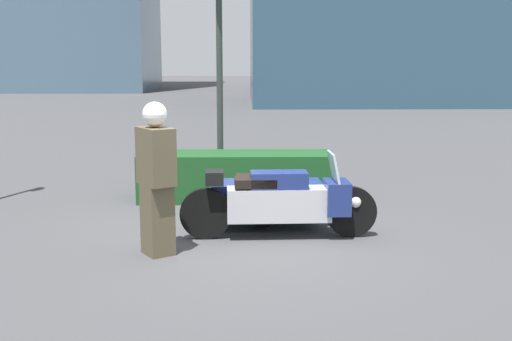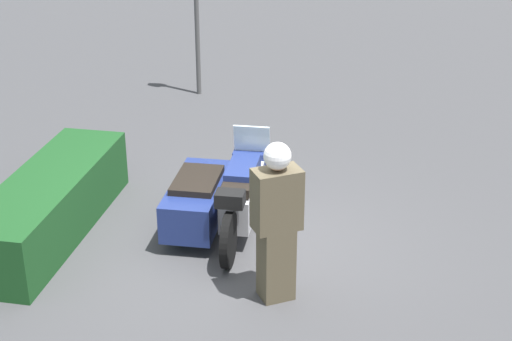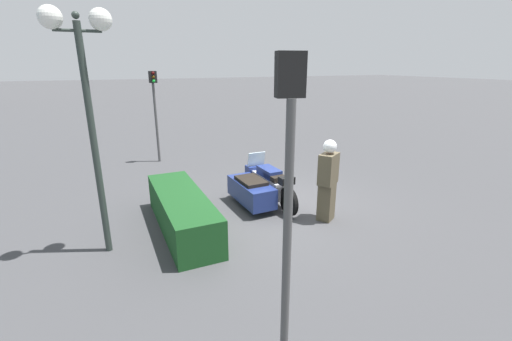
% 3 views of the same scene
% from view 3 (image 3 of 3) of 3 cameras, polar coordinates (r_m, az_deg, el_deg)
% --- Properties ---
extents(ground_plane, '(160.00, 160.00, 0.00)m').
position_cam_3_polar(ground_plane, '(8.73, 4.42, -6.24)').
color(ground_plane, '#424244').
extents(police_motorcycle, '(2.68, 1.17, 1.17)m').
position_cam_3_polar(police_motorcycle, '(8.84, 0.23, -2.57)').
color(police_motorcycle, black).
rests_on(police_motorcycle, ground).
extents(officer_rider, '(0.54, 0.61, 1.90)m').
position_cam_3_polar(officer_rider, '(7.91, 11.88, -1.34)').
color(officer_rider, brown).
rests_on(officer_rider, ground).
extents(hedge_bush_curbside, '(3.29, 0.93, 0.81)m').
position_cam_3_polar(hedge_bush_curbside, '(7.69, -12.21, -6.72)').
color(hedge_bush_curbside, '#19471E').
rests_on(hedge_bush_curbside, ground).
extents(twin_lamp_post, '(0.37, 1.09, 4.37)m').
position_cam_3_polar(twin_lamp_post, '(6.60, -26.83, 14.79)').
color(twin_lamp_post, '#2D3833').
rests_on(twin_lamp_post, ground).
extents(traffic_light_near, '(0.23, 0.27, 3.25)m').
position_cam_3_polar(traffic_light_near, '(12.88, -16.50, 10.71)').
color(traffic_light_near, '#4C4C4C').
rests_on(traffic_light_near, ground).
extents(traffic_light_far, '(0.22, 0.29, 3.60)m').
position_cam_3_polar(traffic_light_far, '(3.33, 5.33, -2.77)').
color(traffic_light_far, '#4C4C4C').
rests_on(traffic_light_far, ground).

